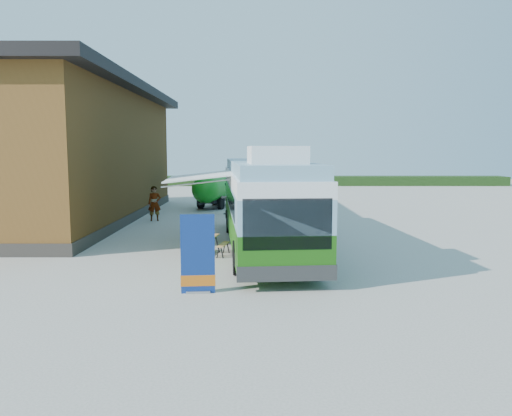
{
  "coord_description": "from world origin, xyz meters",
  "views": [
    {
      "loc": [
        0.19,
        -17.76,
        3.84
      ],
      "look_at": [
        0.2,
        3.45,
        1.4
      ],
      "focal_mm": 35.0,
      "sensor_mm": 36.0,
      "label": 1
    }
  ],
  "objects_px": {
    "banner": "(198,261)",
    "person_a": "(155,204)",
    "person_b": "(227,198)",
    "picnic_table": "(210,241)",
    "bus": "(264,200)",
    "slurry_tanker": "(217,188)"
  },
  "relations": [
    {
      "from": "picnic_table",
      "to": "person_a",
      "type": "relative_size",
      "value": 0.75
    },
    {
      "from": "banner",
      "to": "picnic_table",
      "type": "distance_m",
      "value": 4.99
    },
    {
      "from": "person_a",
      "to": "picnic_table",
      "type": "bearing_deg",
      "value": -80.72
    },
    {
      "from": "picnic_table",
      "to": "person_a",
      "type": "height_order",
      "value": "person_a"
    },
    {
      "from": "person_a",
      "to": "person_b",
      "type": "bearing_deg",
      "value": 23.11
    },
    {
      "from": "banner",
      "to": "picnic_table",
      "type": "xyz_separation_m",
      "value": [
        -0.14,
        4.97,
        -0.35
      ]
    },
    {
      "from": "banner",
      "to": "person_b",
      "type": "bearing_deg",
      "value": 85.72
    },
    {
      "from": "bus",
      "to": "person_b",
      "type": "height_order",
      "value": "bus"
    },
    {
      "from": "banner",
      "to": "person_a",
      "type": "height_order",
      "value": "banner"
    },
    {
      "from": "bus",
      "to": "banner",
      "type": "bearing_deg",
      "value": -111.3
    },
    {
      "from": "bus",
      "to": "slurry_tanker",
      "type": "relative_size",
      "value": 2.19
    },
    {
      "from": "bus",
      "to": "slurry_tanker",
      "type": "distance_m",
      "value": 14.74
    },
    {
      "from": "person_a",
      "to": "bus",
      "type": "bearing_deg",
      "value": -66.34
    },
    {
      "from": "picnic_table",
      "to": "person_b",
      "type": "height_order",
      "value": "person_b"
    },
    {
      "from": "picnic_table",
      "to": "person_b",
      "type": "relative_size",
      "value": 0.73
    },
    {
      "from": "banner",
      "to": "bus",
      "type": "bearing_deg",
      "value": 68.7
    },
    {
      "from": "banner",
      "to": "person_a",
      "type": "distance_m",
      "value": 14.59
    },
    {
      "from": "banner",
      "to": "picnic_table",
      "type": "bearing_deg",
      "value": 86.83
    },
    {
      "from": "banner",
      "to": "slurry_tanker",
      "type": "xyz_separation_m",
      "value": [
        -1.05,
        20.78,
        0.44
      ]
    },
    {
      "from": "picnic_table",
      "to": "person_a",
      "type": "bearing_deg",
      "value": 123.55
    },
    {
      "from": "banner",
      "to": "person_b",
      "type": "relative_size",
      "value": 1.09
    },
    {
      "from": "bus",
      "to": "banner",
      "type": "distance_m",
      "value": 6.7
    }
  ]
}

